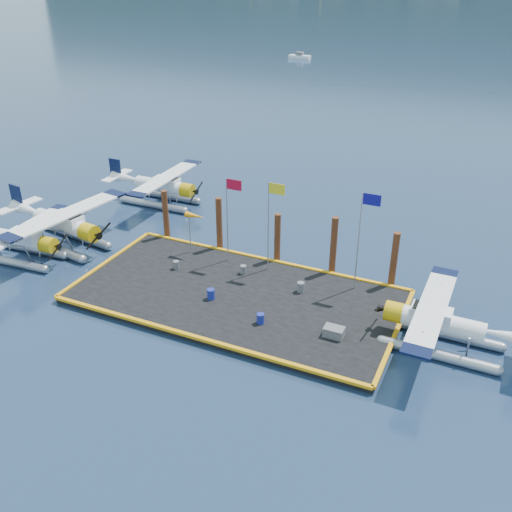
% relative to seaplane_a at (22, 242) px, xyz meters
% --- Properties ---
extents(ground, '(4000.00, 4000.00, 0.00)m').
position_rel_seaplane_a_xyz_m(ground, '(15.99, 1.50, -1.42)').
color(ground, '#192C4C').
rests_on(ground, ground).
extents(dock, '(20.00, 10.00, 0.40)m').
position_rel_seaplane_a_xyz_m(dock, '(15.99, 1.50, -1.22)').
color(dock, black).
rests_on(dock, ground).
extents(dock_bumpers, '(20.25, 10.25, 0.18)m').
position_rel_seaplane_a_xyz_m(dock_bumpers, '(15.99, 1.50, -0.93)').
color(dock_bumpers, orange).
rests_on(dock_bumpers, dock).
extents(seaplane_a, '(8.34, 9.20, 3.26)m').
position_rel_seaplane_a_xyz_m(seaplane_a, '(0.00, 0.00, 0.00)').
color(seaplane_a, '#90939D').
rests_on(seaplane_a, ground).
extents(seaplane_b, '(9.60, 10.54, 3.73)m').
position_rel_seaplane_a_xyz_m(seaplane_b, '(1.31, 2.92, 0.20)').
color(seaplane_b, '#90939D').
rests_on(seaplane_b, ground).
extents(seaplane_c, '(8.71, 9.59, 3.43)m').
position_rel_seaplane_a_xyz_m(seaplane_c, '(3.36, 12.82, 0.07)').
color(seaplane_c, '#90939D').
rests_on(seaplane_c, ground).
extents(seaplane_d, '(8.48, 9.33, 3.34)m').
position_rel_seaplane_a_xyz_m(seaplane_d, '(28.05, 1.73, 0.03)').
color(seaplane_d, '#90939D').
rests_on(seaplane_d, ground).
extents(drum_0, '(0.40, 0.40, 0.57)m').
position_rel_seaplane_a_xyz_m(drum_0, '(10.85, 2.76, -0.74)').
color(drum_0, '#59595E').
rests_on(drum_0, dock).
extents(drum_1, '(0.44, 0.44, 0.62)m').
position_rel_seaplane_a_xyz_m(drum_1, '(18.67, -0.74, -0.71)').
color(drum_1, navy).
rests_on(drum_1, dock).
extents(drum_3, '(0.47, 0.47, 0.66)m').
position_rel_seaplane_a_xyz_m(drum_3, '(14.82, 0.39, -0.69)').
color(drum_3, navy).
rests_on(drum_3, dock).
extents(drum_4, '(0.47, 0.47, 0.66)m').
position_rel_seaplane_a_xyz_m(drum_4, '(19.53, 3.49, -0.69)').
color(drum_4, '#59595E').
rests_on(drum_4, dock).
extents(drum_5, '(0.41, 0.41, 0.58)m').
position_rel_seaplane_a_xyz_m(drum_5, '(15.24, 4.07, -0.73)').
color(drum_5, '#59595E').
rests_on(drum_5, dock).
extents(crate, '(1.12, 0.74, 0.56)m').
position_rel_seaplane_a_xyz_m(crate, '(22.89, -0.18, -0.74)').
color(crate, '#59595E').
rests_on(crate, dock).
extents(flagpole_red, '(1.14, 0.08, 6.00)m').
position_rel_seaplane_a_xyz_m(flagpole_red, '(13.69, 5.30, 2.97)').
color(flagpole_red, '#9D9CA4').
rests_on(flagpole_red, dock).
extents(flagpole_yellow, '(1.14, 0.08, 6.20)m').
position_rel_seaplane_a_xyz_m(flagpole_yellow, '(16.69, 5.30, 3.09)').
color(flagpole_yellow, '#9D9CA4').
rests_on(flagpole_yellow, dock).
extents(flagpole_blue, '(1.14, 0.08, 6.50)m').
position_rel_seaplane_a_xyz_m(flagpole_blue, '(22.68, 5.30, 3.26)').
color(flagpole_blue, '#9D9CA4').
rests_on(flagpole_blue, dock).
extents(windsock, '(1.40, 0.44, 3.12)m').
position_rel_seaplane_a_xyz_m(windsock, '(10.96, 5.30, 1.81)').
color(windsock, '#9D9CA4').
rests_on(windsock, dock).
extents(piling_0, '(0.44, 0.44, 4.00)m').
position_rel_seaplane_a_xyz_m(piling_0, '(7.49, 6.90, 0.58)').
color(piling_0, '#402012').
rests_on(piling_0, ground).
extents(piling_1, '(0.44, 0.44, 4.20)m').
position_rel_seaplane_a_xyz_m(piling_1, '(11.99, 6.90, 0.68)').
color(piling_1, '#402012').
rests_on(piling_1, ground).
extents(piling_2, '(0.44, 0.44, 3.80)m').
position_rel_seaplane_a_xyz_m(piling_2, '(16.49, 6.90, 0.48)').
color(piling_2, '#402012').
rests_on(piling_2, ground).
extents(piling_3, '(0.44, 0.44, 4.30)m').
position_rel_seaplane_a_xyz_m(piling_3, '(20.49, 6.90, 0.73)').
color(piling_3, '#402012').
rests_on(piling_3, ground).
extents(piling_4, '(0.44, 0.44, 4.00)m').
position_rel_seaplane_a_xyz_m(piling_4, '(24.49, 6.90, 0.58)').
color(piling_4, '#402012').
rests_on(piling_4, ground).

